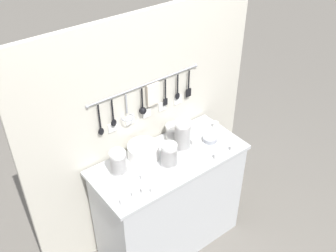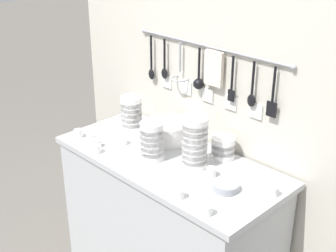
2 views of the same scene
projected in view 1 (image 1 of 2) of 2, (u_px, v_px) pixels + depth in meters
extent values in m
plane|color=#666059|center=(169.00, 239.00, 3.48)|extent=(20.00, 20.00, 0.00)
cube|color=#B7BABC|center=(169.00, 160.00, 2.93)|extent=(1.19, 0.54, 0.03)
cube|color=#B7BABC|center=(169.00, 203.00, 3.21)|extent=(1.14, 0.52, 0.91)
cube|color=beige|center=(146.00, 134.00, 3.09)|extent=(1.99, 0.04, 1.98)
cylinder|color=#93969E|center=(146.00, 84.00, 2.80)|extent=(0.94, 0.01, 0.01)
sphere|color=#93969E|center=(87.00, 106.00, 2.56)|extent=(0.02, 0.02, 0.02)
sphere|color=#93969E|center=(196.00, 66.00, 3.03)|extent=(0.02, 0.02, 0.02)
cylinder|color=black|center=(99.00, 117.00, 2.66)|extent=(0.01, 0.01, 0.19)
ellipsoid|color=black|center=(101.00, 132.00, 2.73)|extent=(0.04, 0.02, 0.06)
cylinder|color=#93969E|center=(97.00, 104.00, 2.60)|extent=(0.01, 0.01, 0.02)
cylinder|color=black|center=(113.00, 110.00, 2.70)|extent=(0.01, 0.01, 0.17)
ellipsoid|color=black|center=(114.00, 123.00, 2.76)|extent=(0.04, 0.02, 0.06)
cylinder|color=#93969E|center=(111.00, 99.00, 2.65)|extent=(0.01, 0.01, 0.02)
cylinder|color=#93969E|center=(126.00, 104.00, 2.75)|extent=(0.01, 0.01, 0.15)
torus|color=#93969E|center=(127.00, 117.00, 2.82)|extent=(0.10, 0.10, 0.01)
cylinder|color=#93969E|center=(125.00, 93.00, 2.71)|extent=(0.01, 0.01, 0.02)
cylinder|color=black|center=(142.00, 99.00, 2.82)|extent=(0.01, 0.01, 0.17)
sphere|color=black|center=(143.00, 111.00, 2.88)|extent=(0.06, 0.06, 0.06)
cylinder|color=#93969E|center=(141.00, 87.00, 2.78)|extent=(0.01, 0.01, 0.02)
cube|color=beige|center=(153.00, 94.00, 2.87)|extent=(0.11, 0.02, 0.17)
cylinder|color=#93969E|center=(152.00, 83.00, 2.82)|extent=(0.01, 0.01, 0.02)
cylinder|color=black|center=(165.00, 90.00, 2.92)|extent=(0.01, 0.01, 0.17)
cube|color=black|center=(165.00, 102.00, 2.99)|extent=(0.04, 0.01, 0.06)
cylinder|color=#93969E|center=(164.00, 78.00, 2.88)|extent=(0.01, 0.01, 0.02)
cylinder|color=black|center=(178.00, 84.00, 2.98)|extent=(0.01, 0.01, 0.16)
ellipsoid|color=black|center=(177.00, 96.00, 3.04)|extent=(0.04, 0.02, 0.06)
cylinder|color=#93969E|center=(177.00, 74.00, 2.94)|extent=(0.01, 0.01, 0.02)
cylinder|color=black|center=(189.00, 80.00, 3.04)|extent=(0.01, 0.01, 0.17)
cube|color=black|center=(188.00, 93.00, 3.10)|extent=(0.05, 0.01, 0.07)
cylinder|color=#93969E|center=(188.00, 69.00, 2.99)|extent=(0.01, 0.01, 0.02)
cube|color=white|center=(112.00, 127.00, 2.80)|extent=(0.07, 0.01, 0.07)
cube|color=white|center=(130.00, 120.00, 2.88)|extent=(0.07, 0.01, 0.07)
cube|color=white|center=(147.00, 113.00, 2.95)|extent=(0.07, 0.01, 0.07)
cube|color=white|center=(162.00, 106.00, 3.02)|extent=(0.07, 0.01, 0.07)
cube|color=white|center=(177.00, 100.00, 3.10)|extent=(0.07, 0.01, 0.07)
cylinder|color=white|center=(169.00, 163.00, 2.84)|extent=(0.11, 0.11, 0.05)
cylinder|color=white|center=(169.00, 160.00, 2.83)|extent=(0.11, 0.11, 0.05)
cylinder|color=white|center=(169.00, 157.00, 2.81)|extent=(0.11, 0.11, 0.05)
cylinder|color=white|center=(169.00, 154.00, 2.79)|extent=(0.11, 0.11, 0.05)
cylinder|color=white|center=(169.00, 151.00, 2.78)|extent=(0.11, 0.11, 0.05)
cylinder|color=white|center=(169.00, 148.00, 2.76)|extent=(0.11, 0.11, 0.05)
cylinder|color=white|center=(119.00, 171.00, 2.78)|extent=(0.11, 0.11, 0.05)
cylinder|color=white|center=(119.00, 168.00, 2.76)|extent=(0.11, 0.11, 0.05)
cylinder|color=white|center=(118.00, 165.00, 2.74)|extent=(0.11, 0.11, 0.05)
cylinder|color=white|center=(118.00, 161.00, 2.73)|extent=(0.11, 0.11, 0.05)
cylinder|color=white|center=(118.00, 158.00, 2.71)|extent=(0.11, 0.11, 0.05)
cylinder|color=white|center=(118.00, 155.00, 2.69)|extent=(0.11, 0.11, 0.05)
cylinder|color=white|center=(173.00, 134.00, 3.12)|extent=(0.12, 0.12, 0.05)
cylinder|color=white|center=(173.00, 131.00, 3.10)|extent=(0.12, 0.12, 0.05)
cylinder|color=white|center=(173.00, 128.00, 3.09)|extent=(0.12, 0.12, 0.05)
cylinder|color=white|center=(182.00, 146.00, 3.00)|extent=(0.12, 0.12, 0.05)
cylinder|color=white|center=(182.00, 143.00, 2.98)|extent=(0.12, 0.12, 0.05)
cylinder|color=white|center=(182.00, 140.00, 2.96)|extent=(0.12, 0.12, 0.05)
cylinder|color=white|center=(182.00, 137.00, 2.95)|extent=(0.12, 0.12, 0.05)
cylinder|color=white|center=(183.00, 134.00, 2.93)|extent=(0.12, 0.12, 0.05)
cylinder|color=white|center=(183.00, 131.00, 2.91)|extent=(0.12, 0.12, 0.05)
cylinder|color=white|center=(183.00, 128.00, 2.89)|extent=(0.12, 0.12, 0.05)
cylinder|color=white|center=(183.00, 125.00, 2.88)|extent=(0.12, 0.12, 0.05)
cylinder|color=white|center=(143.00, 156.00, 2.94)|extent=(0.23, 0.23, 0.01)
cylinder|color=white|center=(143.00, 155.00, 2.93)|extent=(0.23, 0.23, 0.01)
cylinder|color=white|center=(143.00, 154.00, 2.92)|extent=(0.23, 0.23, 0.01)
cylinder|color=white|center=(143.00, 153.00, 2.92)|extent=(0.23, 0.23, 0.01)
cylinder|color=white|center=(143.00, 152.00, 2.91)|extent=(0.23, 0.23, 0.01)
cylinder|color=white|center=(143.00, 151.00, 2.91)|extent=(0.23, 0.23, 0.01)
cylinder|color=white|center=(143.00, 150.00, 2.90)|extent=(0.23, 0.23, 0.01)
cylinder|color=white|center=(143.00, 149.00, 2.89)|extent=(0.23, 0.23, 0.01)
cylinder|color=white|center=(143.00, 148.00, 2.89)|extent=(0.23, 0.23, 0.01)
cylinder|color=white|center=(143.00, 147.00, 2.88)|extent=(0.23, 0.23, 0.01)
cylinder|color=white|center=(143.00, 146.00, 2.88)|extent=(0.23, 0.23, 0.01)
cylinder|color=#93969E|center=(210.00, 139.00, 3.08)|extent=(0.11, 0.11, 0.03)
cylinder|color=white|center=(145.00, 191.00, 2.62)|extent=(0.05, 0.05, 0.04)
cylinder|color=white|center=(135.00, 194.00, 2.60)|extent=(0.05, 0.05, 0.04)
cylinder|color=white|center=(217.00, 156.00, 2.91)|extent=(0.05, 0.05, 0.04)
cylinder|color=white|center=(154.00, 191.00, 2.63)|extent=(0.05, 0.05, 0.04)
cylinder|color=white|center=(194.00, 142.00, 3.05)|extent=(0.05, 0.05, 0.04)
cylinder|color=white|center=(233.00, 148.00, 2.99)|extent=(0.05, 0.05, 0.04)
cylinder|color=white|center=(216.00, 124.00, 3.23)|extent=(0.05, 0.05, 0.04)
cylinder|color=white|center=(144.00, 177.00, 2.73)|extent=(0.05, 0.05, 0.04)
cylinder|color=white|center=(124.00, 202.00, 2.55)|extent=(0.05, 0.05, 0.04)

